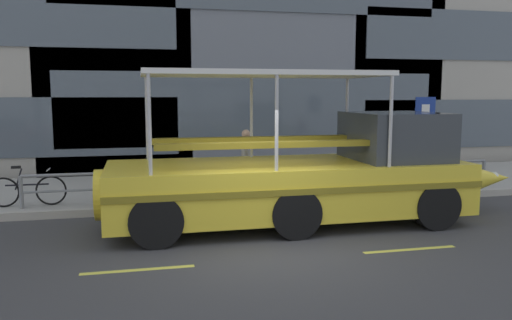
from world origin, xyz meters
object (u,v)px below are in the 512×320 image
at_px(pedestrian_mid_left, 246,155).
at_px(leaned_bicycle, 27,190).
at_px(duck_tour_boat, 312,175).
at_px(pedestrian_near_bow, 383,150).
at_px(parking_sign, 424,126).

bearing_deg(pedestrian_mid_left, leaned_bicycle, -175.34).
bearing_deg(leaned_bicycle, pedestrian_mid_left, 4.66).
height_order(duck_tour_boat, pedestrian_mid_left, duck_tour_boat).
xyz_separation_m(pedestrian_near_bow, pedestrian_mid_left, (-4.13, -0.37, 0.01)).
xyz_separation_m(leaned_bicycle, pedestrian_near_bow, (9.45, 0.80, 0.63)).
relative_size(duck_tour_boat, pedestrian_mid_left, 5.63).
distance_m(parking_sign, pedestrian_mid_left, 5.03).
distance_m(parking_sign, pedestrian_near_bow, 1.31).
height_order(parking_sign, leaned_bicycle, parking_sign).
distance_m(parking_sign, leaned_bicycle, 10.37).
bearing_deg(parking_sign, pedestrian_mid_left, 175.91).
relative_size(leaned_bicycle, duck_tour_boat, 0.18).
relative_size(parking_sign, pedestrian_near_bow, 1.51).
relative_size(parking_sign, duck_tour_boat, 0.27).
relative_size(leaned_bicycle, pedestrian_mid_left, 1.03).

